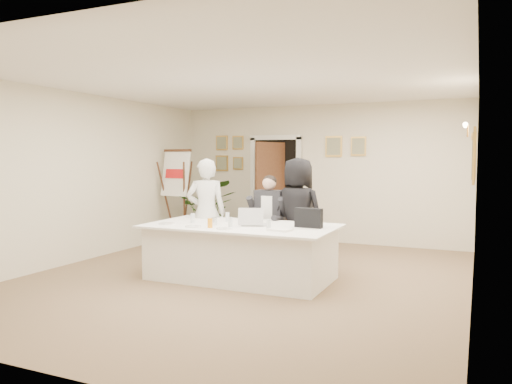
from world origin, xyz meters
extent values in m
plane|color=brown|center=(0.00, 0.00, 0.00)|extent=(7.00, 7.00, 0.00)
cube|color=white|center=(0.00, 0.00, 2.80)|extent=(6.00, 7.00, 0.02)
cube|color=beige|center=(0.00, 3.50, 1.40)|extent=(6.00, 0.10, 2.80)
cube|color=beige|center=(0.00, -3.50, 1.40)|extent=(6.00, 0.10, 2.80)
cube|color=beige|center=(-3.00, 0.00, 1.40)|extent=(0.10, 7.00, 2.80)
cube|color=beige|center=(3.00, 0.00, 1.40)|extent=(0.10, 7.00, 2.80)
cube|color=black|center=(-0.90, 3.47, 1.05)|extent=(0.92, 0.06, 2.10)
cube|color=white|center=(-1.42, 3.44, 1.05)|extent=(0.10, 0.06, 2.20)
cube|color=white|center=(-0.38, 3.44, 1.05)|extent=(0.10, 0.06, 2.20)
cube|color=#3E1F13|center=(-0.85, 3.05, 1.03)|extent=(0.33, 0.81, 2.02)
cube|color=silver|center=(-0.02, -0.04, 0.38)|extent=(2.50, 1.25, 0.75)
cube|color=silver|center=(-0.02, -0.04, 0.76)|extent=(2.68, 1.43, 0.03)
cube|color=white|center=(-2.55, 2.16, 1.40)|extent=(0.66, 0.26, 0.90)
imported|color=silver|center=(-0.90, 0.50, 0.86)|extent=(0.74, 0.65, 1.71)
imported|color=black|center=(0.50, 0.90, 0.86)|extent=(0.92, 0.67, 1.73)
imported|color=#29511B|center=(-2.00, 2.50, 0.65)|extent=(1.46, 1.38, 1.29)
cube|color=black|center=(0.94, 0.09, 0.91)|extent=(0.39, 0.13, 0.27)
cube|color=white|center=(0.69, -0.35, 0.79)|extent=(0.32, 0.25, 0.03)
cylinder|color=white|center=(-1.03, -0.40, 0.78)|extent=(0.28, 0.28, 0.01)
cylinder|color=white|center=(-0.54, -0.50, 0.78)|extent=(0.28, 0.28, 0.01)
cylinder|color=white|center=(-0.05, -0.50, 0.78)|extent=(0.27, 0.27, 0.01)
cylinder|color=silver|center=(-0.76, -0.13, 0.84)|extent=(0.08, 0.08, 0.14)
cylinder|color=silver|center=(-0.04, -0.34, 0.84)|extent=(0.08, 0.08, 0.14)
cylinder|color=silver|center=(0.53, -0.34, 0.84)|extent=(0.07, 0.07, 0.14)
cylinder|color=silver|center=(-0.37, 0.20, 0.84)|extent=(0.07, 0.07, 0.14)
cylinder|color=orange|center=(-0.28, -0.48, 0.84)|extent=(0.07, 0.07, 0.13)
cylinder|color=silver|center=(-0.37, -0.21, 0.83)|extent=(0.10, 0.10, 0.11)
camera|label=1|loc=(3.04, -6.36, 1.73)|focal=35.00mm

